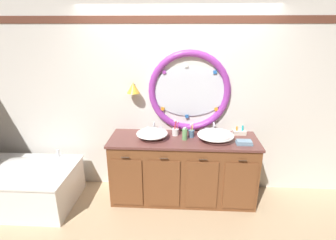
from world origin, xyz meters
TOP-DOWN VIEW (x-y plane):
  - ground_plane at (0.00, 0.00)m, footprint 14.00×14.00m
  - back_wall_assembly at (0.01, 0.58)m, footprint 6.40×0.26m
  - vanity_counter at (0.11, 0.25)m, footprint 1.91×0.63m
  - bathtub at (-2.03, -0.01)m, footprint 1.44×0.90m
  - sink_basin_left at (-0.29, 0.23)m, footprint 0.40×0.40m
  - sink_basin_right at (0.51, 0.23)m, footprint 0.46×0.46m
  - faucet_set_left at (-0.29, 0.47)m, footprint 0.23×0.12m
  - faucet_set_right at (0.51, 0.47)m, footprint 0.24×0.12m
  - toothbrush_holder_left at (0.00, 0.36)m, footprint 0.09×0.09m
  - toothbrush_holder_right at (0.21, 0.31)m, footprint 0.08×0.08m
  - soap_dispenser at (0.12, 0.22)m, footprint 0.07×0.07m
  - folded_hand_towel at (0.85, 0.12)m, footprint 0.20×0.12m
  - toiletry_basket at (0.86, 0.44)m, footprint 0.17×0.11m

SIDE VIEW (x-z plane):
  - ground_plane at x=0.00m, z-range 0.00..0.00m
  - bathtub at x=-2.03m, z-range 0.00..0.62m
  - vanity_counter at x=0.11m, z-range 0.00..0.88m
  - folded_hand_towel at x=0.85m, z-range 0.88..0.92m
  - toiletry_basket at x=0.86m, z-range 0.85..0.97m
  - toothbrush_holder_left at x=0.00m, z-range 0.82..1.04m
  - faucet_set_left at x=-0.29m, z-range 0.86..1.00m
  - toothbrush_holder_right at x=0.21m, z-range 0.83..1.03m
  - faucet_set_right at x=0.51m, z-range 0.86..1.01m
  - sink_basin_right at x=0.51m, z-range 0.88..1.01m
  - sink_basin_left at x=-0.29m, z-range 0.88..1.01m
  - soap_dispenser at x=0.12m, z-range 0.87..1.04m
  - back_wall_assembly at x=0.01m, z-range 0.01..2.61m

